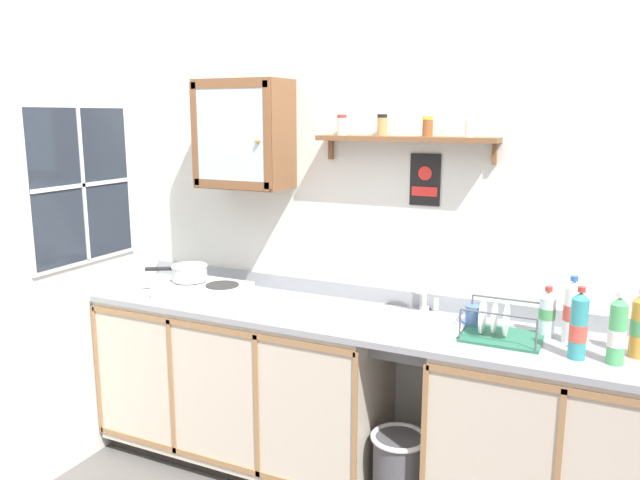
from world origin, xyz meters
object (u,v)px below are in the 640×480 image
Objects in this scene: wall_cabinet at (244,134)px; hot_plate_stove at (203,290)px; bottle_detergent_teal_1 at (578,327)px; mug at (474,316)px; sink at (407,328)px; trash_bin at (398,475)px; saucepan at (189,272)px; bottle_water_clear_3 at (547,313)px; bottle_juice_amber_4 at (639,326)px; bottle_soda_green_0 at (617,332)px; bottle_opaque_white_2 at (572,312)px; dish_rack at (499,330)px; warning_sign at (425,180)px.

hot_plate_stove is at bearing -136.73° from wall_cabinet.
mug is (-0.45, 0.20, -0.08)m from bottle_detergent_teal_1.
trash_bin is (0.03, -0.17, -0.67)m from sink.
sink is 0.31m from mug.
bottle_detergent_teal_1 is at bearing -24.01° from mug.
saucepan is 1.85m from bottle_water_clear_3.
mug is (-0.67, 0.08, -0.08)m from bottle_juice_amber_4.
bottle_soda_green_0 is 0.98× the size of bottle_detergent_teal_1.
dish_rack is at bearing -164.48° from bottle_opaque_white_2.
hot_plate_stove is 0.14m from saucepan.
saucepan is 1.22× the size of warning_sign.
bottle_juice_amber_4 is at bearing -1.21° from sink.
warning_sign reaches higher than trash_bin.
dish_rack is (-0.46, 0.10, -0.09)m from bottle_soda_green_0.
bottle_juice_amber_4 is at bearing 2.02° from dish_rack.
bottle_soda_green_0 is (0.89, -0.14, 0.16)m from sink.
dish_rack is at bearing -177.98° from bottle_juice_amber_4.
trash_bin is (0.98, -0.27, -1.55)m from wall_cabinet.
wall_cabinet is (-1.38, 0.15, 0.82)m from dish_rack.
saucepan reaches higher than hot_plate_stove.
mug is at bearing 155.99° from bottle_detergent_teal_1.
sink is 0.73m from bottle_opaque_white_2.
bottle_soda_green_0 is at bearing -2.81° from saucepan.
mug is (1.43, 0.11, 0.02)m from hot_plate_stove.
bottle_detergent_teal_1 is 1.05× the size of bottle_juice_amber_4.
warning_sign is (-0.89, 0.38, 0.51)m from bottle_soda_green_0.
wall_cabinet is (-1.56, 0.03, 0.75)m from bottle_water_clear_3.
saucepan is 1.06× the size of bottle_soda_green_0.
hot_plate_stove is 2.02m from bottle_soda_green_0.
trash_bin is at bearing -85.11° from warning_sign.
wall_cabinet reaches higher than bottle_detergent_teal_1.
dish_rack reaches higher than trash_bin.
mug is at bearing 3.37° from saucepan.
bottle_water_clear_3 is 2.11× the size of mug.
bottle_juice_amber_4 reaches higher than mug.
sink is at bearing -6.55° from wall_cabinet.
warning_sign is at bearing 7.83° from wall_cabinet.
bottle_water_clear_3 is at bearing 164.97° from bottle_juice_amber_4.
bottle_juice_amber_4 is at bearing -3.87° from wall_cabinet.
bottle_soda_green_0 is at bearing -44.80° from bottle_opaque_white_2.
bottle_water_clear_3 is 1.02m from trash_bin.
wall_cabinet is (0.28, 0.14, 0.74)m from saucepan.
wall_cabinet reaches higher than mug.
mug is at bearing 4.55° from hot_plate_stove.
wall_cabinet is 0.98m from warning_sign.
bottle_soda_green_0 reaches higher than sink.
bottle_soda_green_0 is 0.35m from bottle_water_clear_3.
saucepan is at bearing 168.14° from hot_plate_stove.
dish_rack is (1.67, -0.01, -0.08)m from saucepan.
bottle_soda_green_0 is at bearing -8.79° from sink.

